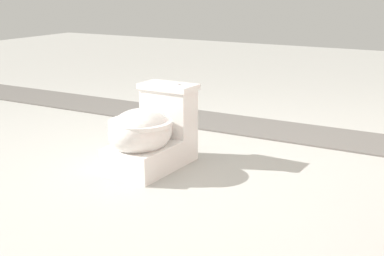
{
  "coord_description": "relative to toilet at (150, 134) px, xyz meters",
  "views": [
    {
      "loc": [
        2.6,
        1.76,
        1.14
      ],
      "look_at": [
        -0.06,
        0.25,
        0.3
      ],
      "focal_mm": 50.0,
      "sensor_mm": 36.0,
      "label": 1
    }
  ],
  "objects": [
    {
      "name": "gravel_strip",
      "position": [
        -1.22,
        0.55,
        -0.21
      ],
      "size": [
        0.56,
        8.0,
        0.01
      ],
      "primitive_type": "cube",
      "color": "#605B56",
      "rests_on": "ground"
    },
    {
      "name": "ground_plane",
      "position": [
        0.06,
        0.05,
        -0.22
      ],
      "size": [
        14.0,
        14.0,
        0.0
      ],
      "primitive_type": "plane",
      "color": "#A8A59E"
    },
    {
      "name": "toilet",
      "position": [
        0.0,
        0.0,
        0.0
      ],
      "size": [
        0.64,
        0.4,
        0.52
      ],
      "rotation": [
        0.0,
        0.0,
        -0.03
      ],
      "color": "white",
      "rests_on": "ground"
    }
  ]
}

